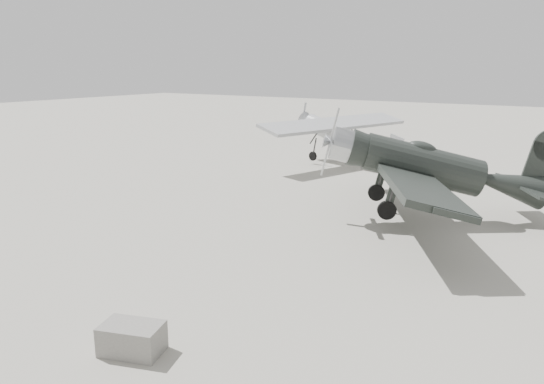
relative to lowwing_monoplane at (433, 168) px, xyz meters
The scene contains 4 objects.
ground 9.63m from the lowwing_monoplane, 123.69° to the right, with size 160.00×160.00×0.00m, color #9E9B8D.
lowwing_monoplane is the anchor object (origin of this frame).
highwing_monoplane 13.15m from the lowwing_monoplane, 131.89° to the left, with size 8.72×12.13×3.45m.
equipment_block 14.77m from the lowwing_monoplane, 100.27° to the right, with size 1.40×0.88×0.70m, color slate.
Camera 1 is at (11.35, -14.22, 6.53)m, focal length 35.00 mm.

